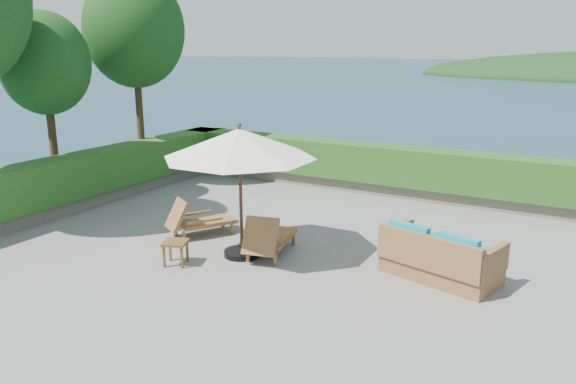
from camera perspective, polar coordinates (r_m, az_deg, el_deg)
The scene contains 13 objects.
ground at distance 11.25m, azimuth -3.36°, elevation -6.13°, with size 12.00×12.00×0.00m, color slate.
foundation at distance 11.89m, azimuth -3.25°, elevation -13.14°, with size 12.00×12.00×3.00m, color #524B41.
planter_wall_far at distance 15.97m, azimuth 7.60°, elevation 0.73°, with size 12.00×0.60×0.36m, color #6D6757.
planter_wall_left at distance 14.87m, azimuth -21.82°, elevation -1.26°, with size 0.60×12.00×0.36m, color #6D6757.
hedge_far at distance 15.82m, azimuth 7.69°, elevation 3.09°, with size 12.40×0.90×1.00m, color #173F12.
hedge_left at distance 14.71m, azimuth -22.06°, elevation 1.25°, with size 0.90×12.40×1.00m, color #173F12.
tree_mid at distance 15.31m, azimuth -23.48°, elevation 11.84°, with size 2.20×2.20×4.83m.
tree_far at distance 16.81m, azimuth -15.36°, elevation 15.58°, with size 2.80×2.80×6.03m.
patio_umbrella at distance 10.51m, azimuth -4.94°, elevation 4.82°, with size 3.77×3.77×2.61m.
lounge_left at distance 12.23m, azimuth -9.15°, elevation -2.81°, with size 1.28×1.57×0.85m.
lounge_right at distance 10.93m, azimuth -1.93°, elevation -4.63°, with size 0.97×1.68×0.91m.
side_table at distance 10.71m, azimuth -11.37°, elevation -5.34°, with size 0.56×0.56×0.46m.
wicker_loveseat at distance 10.22m, azimuth 15.08°, elevation -6.55°, with size 2.18×1.48×0.98m.
Camera 1 is at (5.76, -8.80, 3.99)m, focal length 35.00 mm.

